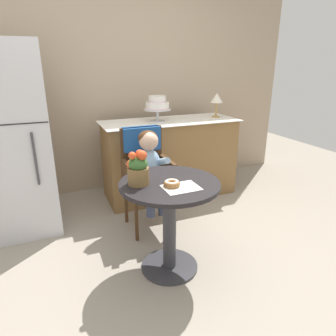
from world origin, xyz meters
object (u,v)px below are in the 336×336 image
(seated_child, at_px, (150,163))
(tiered_cake_stand, at_px, (157,105))
(cafe_table, at_px, (170,209))
(donut_front, at_px, (172,183))
(flower_vase, at_px, (138,168))
(wicker_chair, at_px, (145,162))
(table_lamp, at_px, (217,99))
(refrigerator, at_px, (13,142))

(seated_child, distance_m, tiered_cake_stand, 0.89)
(cafe_table, distance_m, seated_child, 0.61)
(donut_front, bearing_deg, flower_vase, 145.26)
(donut_front, bearing_deg, wicker_chair, 84.76)
(cafe_table, bearing_deg, flower_vase, 166.30)
(tiered_cake_stand, relative_size, table_lamp, 1.05)
(cafe_table, height_order, wicker_chair, wicker_chair)
(table_lamp, bearing_deg, seated_child, -146.77)
(wicker_chair, height_order, donut_front, wicker_chair)
(flower_vase, relative_size, tiered_cake_stand, 0.83)
(tiered_cake_stand, bearing_deg, refrigerator, -172.14)
(donut_front, relative_size, refrigerator, 0.07)
(cafe_table, xyz_separation_m, wicker_chair, (0.06, 0.74, 0.13))
(cafe_table, height_order, donut_front, donut_front)
(table_lamp, xyz_separation_m, refrigerator, (-2.20, -0.20, -0.27))
(donut_front, xyz_separation_m, tiered_cake_stand, (0.42, 1.38, 0.34))
(wicker_chair, distance_m, table_lamp, 1.31)
(donut_front, xyz_separation_m, refrigerator, (-1.03, 1.18, 0.11))
(tiered_cake_stand, bearing_deg, table_lamp, -0.30)
(cafe_table, bearing_deg, tiered_cake_stand, 72.91)
(seated_child, relative_size, tiered_cake_stand, 2.42)
(tiered_cake_stand, bearing_deg, wicker_chair, -121.38)
(cafe_table, xyz_separation_m, refrigerator, (-1.05, 1.10, 0.34))
(refrigerator, bearing_deg, donut_front, -48.91)
(flower_vase, height_order, table_lamp, table_lamp)
(donut_front, xyz_separation_m, table_lamp, (1.17, 1.38, 0.37))
(wicker_chair, height_order, refrigerator, refrigerator)
(wicker_chair, distance_m, donut_front, 0.83)
(seated_child, xyz_separation_m, refrigerator, (-1.11, 0.52, 0.17))
(cafe_table, relative_size, tiered_cake_stand, 2.40)
(wicker_chair, distance_m, tiered_cake_stand, 0.79)
(wicker_chair, xyz_separation_m, table_lamp, (1.09, 0.56, 0.48))
(tiered_cake_stand, relative_size, refrigerator, 0.18)
(seated_child, height_order, table_lamp, table_lamp)
(refrigerator, bearing_deg, cafe_table, -46.33)
(wicker_chair, xyz_separation_m, donut_front, (-0.08, -0.82, 0.10))
(cafe_table, distance_m, wicker_chair, 0.75)
(seated_child, distance_m, table_lamp, 1.37)
(seated_child, bearing_deg, donut_front, -96.46)
(wicker_chair, height_order, seated_child, seated_child)
(cafe_table, bearing_deg, seated_child, 84.44)
(donut_front, bearing_deg, table_lamp, 49.81)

